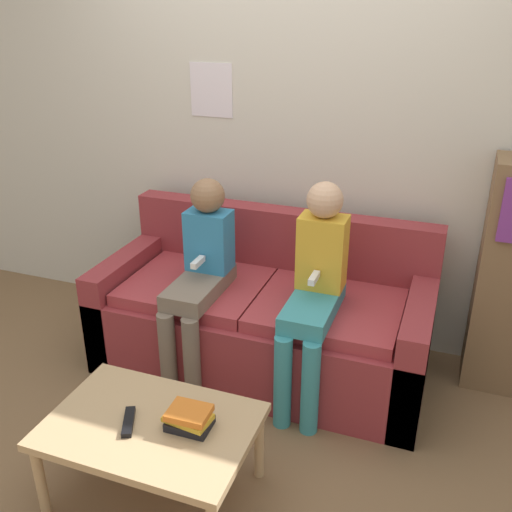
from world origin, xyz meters
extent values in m
plane|color=brown|center=(0.00, 0.00, 0.00)|extent=(10.00, 10.00, 0.00)
cube|color=beige|center=(0.00, 1.04, 1.30)|extent=(8.00, 0.06, 2.60)
cube|color=silver|center=(-0.51, 1.00, 1.49)|extent=(0.27, 0.00, 0.31)
cube|color=maroon|center=(0.00, 0.49, 0.22)|extent=(1.84, 0.83, 0.44)
cube|color=maroon|center=(0.00, 0.84, 0.65)|extent=(1.84, 0.14, 0.42)
cube|color=maroon|center=(-0.85, 0.49, 0.30)|extent=(0.14, 0.83, 0.60)
cube|color=maroon|center=(0.85, 0.49, 0.30)|extent=(0.14, 0.83, 0.60)
cube|color=#A1343A|center=(-0.39, 0.46, 0.48)|extent=(0.76, 0.67, 0.07)
cube|color=#A1343A|center=(0.39, 0.46, 0.48)|extent=(0.76, 0.67, 0.07)
cube|color=tan|center=(-0.11, -0.56, 0.37)|extent=(0.85, 0.58, 0.04)
cylinder|color=tan|center=(-0.50, -0.81, 0.18)|extent=(0.04, 0.04, 0.35)
cylinder|color=tan|center=(-0.50, -0.31, 0.18)|extent=(0.04, 0.04, 0.35)
cylinder|color=tan|center=(0.27, -0.31, 0.18)|extent=(0.04, 0.04, 0.35)
cylinder|color=#756656|center=(-0.37, 0.05, 0.26)|extent=(0.09, 0.09, 0.51)
cylinder|color=#756656|center=(-0.23, 0.05, 0.26)|extent=(0.09, 0.09, 0.51)
cube|color=#756656|center=(-0.30, 0.32, 0.56)|extent=(0.23, 0.51, 0.09)
cube|color=teal|center=(-0.30, 0.46, 0.77)|extent=(0.24, 0.16, 0.34)
sphere|color=#8C6647|center=(-0.30, 0.46, 1.03)|extent=(0.18, 0.18, 0.18)
cube|color=white|center=(-0.30, 0.31, 0.70)|extent=(0.03, 0.12, 0.03)
cylinder|color=teal|center=(0.27, 0.05, 0.26)|extent=(0.09, 0.09, 0.51)
cylinder|color=teal|center=(0.41, 0.05, 0.26)|extent=(0.09, 0.09, 0.51)
cube|color=teal|center=(0.34, 0.32, 0.56)|extent=(0.23, 0.51, 0.09)
cube|color=gold|center=(0.34, 0.46, 0.80)|extent=(0.24, 0.16, 0.39)
sphere|color=tan|center=(0.34, 0.46, 1.08)|extent=(0.18, 0.18, 0.18)
cube|color=white|center=(0.34, 0.31, 0.72)|extent=(0.03, 0.12, 0.03)
cube|color=black|center=(-0.19, -0.60, 0.40)|extent=(0.11, 0.17, 0.02)
cube|color=black|center=(0.05, -0.53, 0.40)|extent=(0.18, 0.13, 0.04)
cube|color=gold|center=(0.05, -0.53, 0.43)|extent=(0.20, 0.14, 0.02)
cube|color=orange|center=(0.05, -0.53, 0.46)|extent=(0.17, 0.14, 0.03)
cube|color=#7A3389|center=(1.19, 0.67, 1.06)|extent=(0.08, 0.02, 0.32)
camera|label=1|loc=(0.94, -2.15, 1.97)|focal=40.00mm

